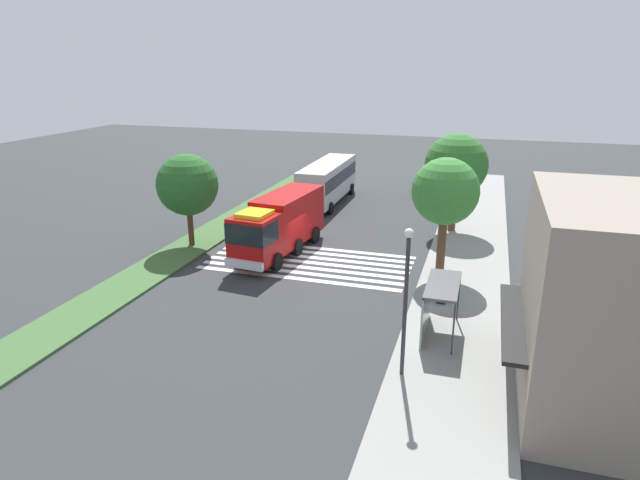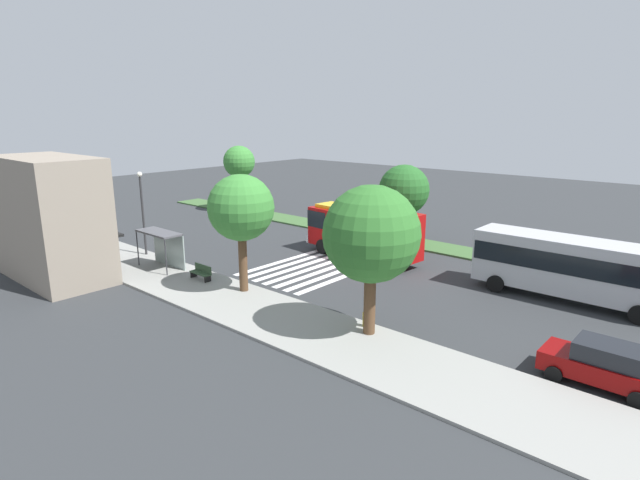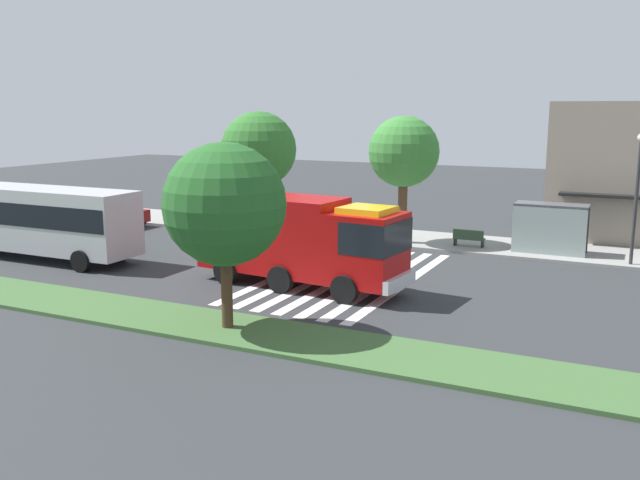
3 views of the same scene
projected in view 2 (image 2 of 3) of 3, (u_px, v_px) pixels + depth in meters
ground_plane at (340, 265)px, 34.69m from camera, size 120.00×120.00×0.00m
sidewalk at (233, 301)px, 27.83m from camera, size 60.00×4.89×0.14m
median_strip at (406, 241)px, 40.82m from camera, size 60.00×3.00×0.14m
crosswalk at (330, 262)px, 35.28m from camera, size 5.85×12.46×0.01m
fire_truck at (360, 230)px, 35.93m from camera, size 9.30×3.41×3.70m
parked_car_mid at (604, 364)px, 19.13m from camera, size 4.26×2.02×1.74m
transit_bus at (572, 265)px, 27.66m from camera, size 10.34×2.90×3.49m
bus_stop_shelter at (164, 241)px, 33.45m from camera, size 3.50×1.40×2.46m
bench_near_shelter at (201, 272)px, 31.20m from camera, size 1.60×0.50×0.90m
street_lamp at (142, 206)px, 36.01m from camera, size 0.36×0.36×6.00m
storefront_building at (52, 219)px, 31.03m from camera, size 8.23×4.92×7.61m
sidewalk_tree_far_west at (371, 235)px, 22.52m from camera, size 4.41×4.41×6.96m
sidewalk_tree_west at (241, 209)px, 28.18m from camera, size 3.74×3.74×6.74m
median_tree_far_west at (404, 190)px, 40.04m from camera, size 3.99×3.99×6.08m
median_tree_west at (239, 162)px, 52.61m from camera, size 3.28×3.28×6.74m
fire_hydrant at (366, 319)px, 24.30m from camera, size 0.28×0.28×0.70m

